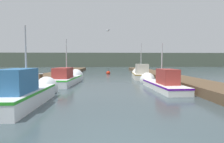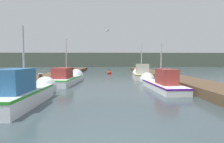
{
  "view_description": "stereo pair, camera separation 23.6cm",
  "coord_description": "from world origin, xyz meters",
  "px_view_note": "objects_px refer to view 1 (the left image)",
  "views": [
    {
      "loc": [
        -0.23,
        -3.69,
        1.97
      ],
      "look_at": [
        0.32,
        13.4,
        0.95
      ],
      "focal_mm": 28.0,
      "sensor_mm": 36.0,
      "label": 1
    },
    {
      "loc": [
        0.01,
        -3.7,
        1.97
      ],
      "look_at": [
        0.32,
        13.4,
        0.95
      ],
      "focal_mm": 28.0,
      "sensor_mm": 36.0,
      "label": 2
    }
  ],
  "objects_px": {
    "fishing_boat_2": "(68,78)",
    "channel_buoy": "(108,73)",
    "fishing_boat_0": "(27,92)",
    "fishing_boat_1": "(159,83)",
    "fishing_boat_3": "(141,74)",
    "mooring_piling_2": "(67,73)",
    "mooring_piling_3": "(72,71)",
    "mooring_piling_0": "(41,81)",
    "seagull_lead": "(107,31)"
  },
  "relations": [
    {
      "from": "fishing_boat_3",
      "to": "seagull_lead",
      "type": "height_order",
      "value": "seagull_lead"
    },
    {
      "from": "fishing_boat_1",
      "to": "mooring_piling_0",
      "type": "height_order",
      "value": "fishing_boat_1"
    },
    {
      "from": "fishing_boat_2",
      "to": "mooring_piling_2",
      "type": "bearing_deg",
      "value": 106.81
    },
    {
      "from": "mooring_piling_2",
      "to": "channel_buoy",
      "type": "bearing_deg",
      "value": 46.78
    },
    {
      "from": "fishing_boat_1",
      "to": "fishing_boat_2",
      "type": "xyz_separation_m",
      "value": [
        -7.35,
        3.1,
        0.05
      ]
    },
    {
      "from": "fishing_boat_3",
      "to": "fishing_boat_0",
      "type": "bearing_deg",
      "value": -118.67
    },
    {
      "from": "fishing_boat_2",
      "to": "seagull_lead",
      "type": "bearing_deg",
      "value": -18.0
    },
    {
      "from": "fishing_boat_2",
      "to": "mooring_piling_3",
      "type": "distance_m",
      "value": 8.99
    },
    {
      "from": "fishing_boat_0",
      "to": "mooring_piling_2",
      "type": "relative_size",
      "value": 5.53
    },
    {
      "from": "channel_buoy",
      "to": "fishing_boat_3",
      "type": "bearing_deg",
      "value": -61.48
    },
    {
      "from": "fishing_boat_3",
      "to": "mooring_piling_2",
      "type": "relative_size",
      "value": 5.41
    },
    {
      "from": "fishing_boat_0",
      "to": "mooring_piling_3",
      "type": "relative_size",
      "value": 4.93
    },
    {
      "from": "mooring_piling_2",
      "to": "channel_buoy",
      "type": "relative_size",
      "value": 0.86
    },
    {
      "from": "channel_buoy",
      "to": "seagull_lead",
      "type": "height_order",
      "value": "seagull_lead"
    },
    {
      "from": "fishing_boat_1",
      "to": "mooring_piling_0",
      "type": "xyz_separation_m",
      "value": [
        -8.65,
        0.13,
        0.15
      ]
    },
    {
      "from": "mooring_piling_2",
      "to": "mooring_piling_3",
      "type": "xyz_separation_m",
      "value": [
        -0.05,
        3.47,
        0.06
      ]
    },
    {
      "from": "fishing_boat_2",
      "to": "seagull_lead",
      "type": "distance_m",
      "value": 5.52
    },
    {
      "from": "fishing_boat_3",
      "to": "seagull_lead",
      "type": "distance_m",
      "value": 7.76
    },
    {
      "from": "fishing_boat_1",
      "to": "fishing_boat_2",
      "type": "relative_size",
      "value": 1.0
    },
    {
      "from": "mooring_piling_3",
      "to": "channel_buoy",
      "type": "distance_m",
      "value": 5.43
    },
    {
      "from": "fishing_boat_2",
      "to": "fishing_boat_0",
      "type": "bearing_deg",
      "value": -87.96
    },
    {
      "from": "fishing_boat_1",
      "to": "mooring_piling_0",
      "type": "distance_m",
      "value": 8.65
    },
    {
      "from": "fishing_boat_0",
      "to": "channel_buoy",
      "type": "xyz_separation_m",
      "value": [
        3.92,
        18.46,
        -0.38
      ]
    },
    {
      "from": "fishing_boat_2",
      "to": "mooring_piling_2",
      "type": "relative_size",
      "value": 6.78
    },
    {
      "from": "mooring_piling_2",
      "to": "channel_buoy",
      "type": "distance_m",
      "value": 7.35
    },
    {
      "from": "fishing_boat_2",
      "to": "seagull_lead",
      "type": "xyz_separation_m",
      "value": [
        3.55,
        -1.39,
        4.0
      ]
    },
    {
      "from": "fishing_boat_0",
      "to": "fishing_boat_2",
      "type": "xyz_separation_m",
      "value": [
        0.19,
        7.69,
        -0.11
      ]
    },
    {
      "from": "mooring_piling_0",
      "to": "seagull_lead",
      "type": "height_order",
      "value": "seagull_lead"
    },
    {
      "from": "fishing_boat_3",
      "to": "mooring_piling_2",
      "type": "height_order",
      "value": "fishing_boat_3"
    },
    {
      "from": "fishing_boat_1",
      "to": "mooring_piling_3",
      "type": "relative_size",
      "value": 6.02
    },
    {
      "from": "fishing_boat_0",
      "to": "fishing_boat_3",
      "type": "height_order",
      "value": "fishing_boat_3"
    },
    {
      "from": "mooring_piling_2",
      "to": "seagull_lead",
      "type": "distance_m",
      "value": 9.25
    },
    {
      "from": "mooring_piling_0",
      "to": "fishing_boat_3",
      "type": "bearing_deg",
      "value": 39.1
    },
    {
      "from": "fishing_boat_3",
      "to": "fishing_boat_1",
      "type": "bearing_deg",
      "value": -86.13
    },
    {
      "from": "mooring_piling_3",
      "to": "fishing_boat_0",
      "type": "bearing_deg",
      "value": -86.02
    },
    {
      "from": "mooring_piling_3",
      "to": "channel_buoy",
      "type": "relative_size",
      "value": 0.97
    },
    {
      "from": "fishing_boat_3",
      "to": "mooring_piling_2",
      "type": "xyz_separation_m",
      "value": [
        -8.67,
        1.34,
        -0.01
      ]
    },
    {
      "from": "mooring_piling_2",
      "to": "fishing_boat_1",
      "type": "bearing_deg",
      "value": -44.6
    },
    {
      "from": "fishing_boat_3",
      "to": "mooring_piling_0",
      "type": "xyz_separation_m",
      "value": [
        -8.67,
        -7.05,
        0.05
      ]
    },
    {
      "from": "fishing_boat_2",
      "to": "fishing_boat_3",
      "type": "bearing_deg",
      "value": 32.37
    },
    {
      "from": "fishing_boat_0",
      "to": "fishing_boat_3",
      "type": "distance_m",
      "value": 13.99
    },
    {
      "from": "fishing_boat_0",
      "to": "mooring_piling_0",
      "type": "bearing_deg",
      "value": 102.84
    },
    {
      "from": "mooring_piling_2",
      "to": "seagull_lead",
      "type": "bearing_deg",
      "value": -54.63
    },
    {
      "from": "mooring_piling_0",
      "to": "mooring_piling_3",
      "type": "bearing_deg",
      "value": 90.19
    },
    {
      "from": "fishing_boat_1",
      "to": "fishing_boat_2",
      "type": "height_order",
      "value": "fishing_boat_2"
    },
    {
      "from": "fishing_boat_0",
      "to": "fishing_boat_3",
      "type": "bearing_deg",
      "value": 56.84
    },
    {
      "from": "fishing_boat_2",
      "to": "channel_buoy",
      "type": "relative_size",
      "value": 5.84
    },
    {
      "from": "fishing_boat_2",
      "to": "channel_buoy",
      "type": "height_order",
      "value": "fishing_boat_2"
    },
    {
      "from": "fishing_boat_1",
      "to": "mooring_piling_0",
      "type": "bearing_deg",
      "value": 175.86
    },
    {
      "from": "fishing_boat_2",
      "to": "fishing_boat_3",
      "type": "height_order",
      "value": "fishing_boat_3"
    }
  ]
}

